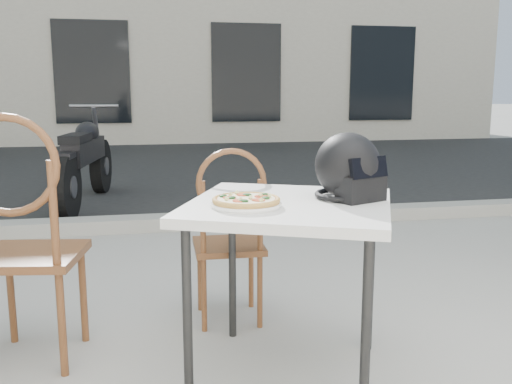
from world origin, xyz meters
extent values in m
cube|color=black|center=(0.00, 7.00, 0.00)|extent=(30.00, 8.00, 0.00)
cube|color=gray|center=(0.00, 3.00, 0.06)|extent=(30.00, 0.25, 0.12)
cube|color=beige|center=(0.00, 14.00, 3.50)|extent=(16.00, 6.00, 7.00)
cube|color=black|center=(-1.70, 10.98, 1.60)|extent=(1.60, 0.08, 2.20)
cube|color=black|center=(1.70, 10.98, 1.60)|extent=(1.60, 0.08, 2.20)
cube|color=black|center=(5.00, 10.98, 1.60)|extent=(1.60, 0.08, 2.20)
cube|color=silver|center=(-0.08, 0.20, 0.76)|extent=(1.09, 1.09, 0.04)
cylinder|color=black|center=(-0.52, 0.02, 0.37)|extent=(0.05, 0.05, 0.74)
cylinder|color=black|center=(0.10, -0.25, 0.37)|extent=(0.05, 0.05, 0.74)
cylinder|color=black|center=(-0.25, 0.65, 0.37)|extent=(0.05, 0.05, 0.74)
cylinder|color=black|center=(0.37, 0.37, 0.37)|extent=(0.05, 0.05, 0.74)
cylinder|color=white|center=(-0.27, 0.13, 0.79)|extent=(0.31, 0.31, 0.01)
torus|color=white|center=(-0.27, 0.13, 0.80)|extent=(0.33, 0.33, 0.01)
cylinder|color=tan|center=(-0.27, 0.13, 0.81)|extent=(0.29, 0.29, 0.01)
torus|color=tan|center=(-0.27, 0.13, 0.81)|extent=(0.30, 0.30, 0.02)
cylinder|color=#AA1712|center=(-0.27, 0.13, 0.82)|extent=(0.26, 0.26, 0.00)
cylinder|color=#FFF1C3|center=(-0.27, 0.13, 0.82)|extent=(0.26, 0.26, 0.00)
cylinder|color=#C14121|center=(-0.21, 0.14, 0.82)|extent=(0.06, 0.06, 0.00)
cylinder|color=#C14121|center=(-0.27, 0.19, 0.82)|extent=(0.06, 0.06, 0.00)
cylinder|color=#C14121|center=(-0.34, 0.14, 0.82)|extent=(0.06, 0.06, 0.00)
cylinder|color=#C14121|center=(-0.31, 0.07, 0.82)|extent=(0.06, 0.06, 0.00)
cylinder|color=#C14121|center=(-0.23, 0.07, 0.82)|extent=(0.06, 0.06, 0.00)
ellipsoid|color=#153A16|center=(-0.26, 0.18, 0.82)|extent=(0.04, 0.03, 0.01)
ellipsoid|color=#153A16|center=(-0.33, 0.13, 0.82)|extent=(0.05, 0.05, 0.01)
ellipsoid|color=#153A16|center=(-0.20, 0.10, 0.82)|extent=(0.04, 0.04, 0.01)
ellipsoid|color=#153A16|center=(-0.29, 0.06, 0.82)|extent=(0.05, 0.05, 0.01)
ellipsoid|color=#153A16|center=(-0.19, 0.17, 0.82)|extent=(0.04, 0.04, 0.01)
ellipsoid|color=#153A16|center=(-0.36, 0.18, 0.82)|extent=(0.05, 0.05, 0.01)
cylinder|color=#DCDC86|center=(-0.26, 0.10, 0.83)|extent=(0.02, 0.02, 0.02)
cylinder|color=#DCDC86|center=(-0.33, 0.19, 0.83)|extent=(0.02, 0.02, 0.02)
cylinder|color=#DCDC86|center=(-0.21, 0.14, 0.83)|extent=(0.03, 0.02, 0.02)
cylinder|color=#DCDC86|center=(-0.30, 0.22, 0.83)|extent=(0.02, 0.02, 0.02)
cylinder|color=#DCDC86|center=(-0.23, 0.05, 0.83)|extent=(0.02, 0.02, 0.02)
cylinder|color=#DCDC86|center=(-0.36, 0.10, 0.83)|extent=(0.03, 0.02, 0.02)
cylinder|color=#DCDC86|center=(-0.18, 0.13, 0.83)|extent=(0.02, 0.02, 0.02)
cylinder|color=#DCDC86|center=(-0.31, 0.07, 0.83)|extent=(0.02, 0.02, 0.02)
ellipsoid|color=black|center=(0.19, 0.22, 0.93)|extent=(0.37, 0.37, 0.28)
cube|color=black|center=(0.22, 0.14, 0.84)|extent=(0.23, 0.17, 0.11)
torus|color=black|center=(0.19, 0.22, 0.80)|extent=(0.37, 0.37, 0.02)
cube|color=black|center=(0.24, 0.11, 0.93)|extent=(0.19, 0.11, 0.09)
cube|color=brown|center=(-0.24, 0.87, 0.41)|extent=(0.38, 0.38, 0.03)
cylinder|color=brown|center=(-0.08, 1.02, 0.20)|extent=(0.03, 0.03, 0.40)
cylinder|color=brown|center=(-0.38, 1.03, 0.20)|extent=(0.03, 0.03, 0.40)
cylinder|color=brown|center=(-0.09, 0.72, 0.20)|extent=(0.03, 0.03, 0.40)
cylinder|color=brown|center=(-0.39, 0.73, 0.20)|extent=(0.03, 0.03, 0.40)
cylinder|color=brown|center=(-0.09, 0.71, 0.61)|extent=(0.03, 0.03, 0.39)
cylinder|color=brown|center=(-0.39, 0.72, 0.61)|extent=(0.03, 0.03, 0.39)
torus|color=brown|center=(-0.24, 0.72, 0.78)|extent=(0.36, 0.04, 0.36)
cube|color=brown|center=(-1.19, 0.59, 0.50)|extent=(0.51, 0.51, 0.04)
cylinder|color=brown|center=(-0.99, 0.73, 0.24)|extent=(0.04, 0.04, 0.49)
cylinder|color=brown|center=(-1.34, 0.79, 0.24)|extent=(0.04, 0.04, 0.49)
cylinder|color=brown|center=(-1.05, 0.39, 0.24)|extent=(0.04, 0.04, 0.49)
cylinder|color=brown|center=(-1.05, 0.37, 0.73)|extent=(0.04, 0.04, 0.46)
torus|color=brown|center=(-1.22, 0.40, 0.94)|extent=(0.43, 0.10, 0.43)
cylinder|color=black|center=(-1.18, 5.03, 0.32)|extent=(0.22, 0.66, 0.64)
cylinder|color=gray|center=(-1.18, 5.03, 0.32)|extent=(0.18, 0.23, 0.21)
cylinder|color=black|center=(-1.40, 3.54, 0.32)|extent=(0.22, 0.66, 0.64)
cylinder|color=gray|center=(-1.40, 3.54, 0.32)|extent=(0.18, 0.23, 0.21)
cube|color=black|center=(-1.29, 4.28, 0.59)|extent=(0.36, 1.14, 0.24)
ellipsoid|color=black|center=(-1.27, 4.44, 0.77)|extent=(0.30, 0.48, 0.24)
cube|color=black|center=(-1.34, 3.96, 0.75)|extent=(0.29, 0.56, 0.09)
cylinder|color=gray|center=(-1.19, 4.94, 0.67)|extent=(0.10, 0.35, 0.76)
cylinder|color=gray|center=(-1.21, 4.81, 1.05)|extent=(0.56, 0.12, 0.03)
cube|color=black|center=(-1.40, 3.56, 0.62)|extent=(0.18, 0.26, 0.05)
camera|label=1|loc=(-0.67, -2.08, 1.25)|focal=40.00mm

